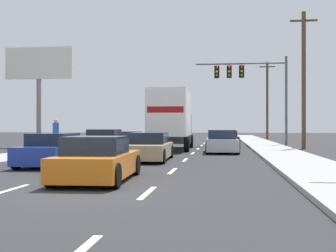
{
  "coord_description": "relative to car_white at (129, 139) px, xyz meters",
  "views": [
    {
      "loc": [
        3.46,
        -10.28,
        1.55
      ],
      "look_at": [
        0.06,
        16.32,
        1.56
      ],
      "focal_mm": 46.71,
      "sensor_mm": 36.0,
      "label": 1
    }
  ],
  "objects": [
    {
      "name": "traffic_signal_mast",
      "position": [
        8.74,
        3.13,
        4.87
      ],
      "size": [
        7.26,
        0.69,
        7.1
      ],
      "color": "#595B56",
      "rests_on": "ground_plane"
    },
    {
      "name": "roadside_billboard",
      "position": [
        -6.86,
        -0.68,
        5.02
      ],
      "size": [
        5.3,
        0.36,
        7.56
      ],
      "color": "slate",
      "rests_on": "ground_plane"
    },
    {
      "name": "car_orange",
      "position": [
        3.53,
        -20.29,
        0.02
      ],
      "size": [
        1.98,
        4.23,
        1.27
      ],
      "color": "orange",
      "rests_on": "ground_plane"
    },
    {
      "name": "ground_plane",
      "position": [
        3.62,
        2.96,
        -0.55
      ],
      "size": [
        140.0,
        140.0,
        0.0
      ],
      "primitive_type": "plane",
      "color": "#2B2B2D"
    },
    {
      "name": "car_white",
      "position": [
        0.0,
        0.0,
        0.0
      ],
      "size": [
        1.99,
        4.59,
        1.16
      ],
      "color": "white",
      "rests_on": "ground_plane"
    },
    {
      "name": "car_tan",
      "position": [
        3.71,
        -12.9,
        0.03
      ],
      "size": [
        1.99,
        4.54,
        1.26
      ],
      "color": "tan",
      "rests_on": "ground_plane"
    },
    {
      "name": "pedestrian_near_corner",
      "position": [
        -3.31,
        -6.22,
        0.53
      ],
      "size": [
        0.38,
        0.38,
        1.86
      ],
      "color": "#1E233F",
      "rests_on": "sidewalk_left"
    },
    {
      "name": "car_blue",
      "position": [
        0.44,
        -15.92,
        0.05
      ],
      "size": [
        1.9,
        4.15,
        1.27
      ],
      "color": "#1E389E",
      "rests_on": "ground_plane"
    },
    {
      "name": "car_maroon",
      "position": [
        7.21,
        0.56,
        0.02
      ],
      "size": [
        2.06,
        4.32,
        1.21
      ],
      "color": "maroon",
      "rests_on": "ground_plane"
    },
    {
      "name": "box_truck",
      "position": [
        3.71,
        -4.16,
        1.58
      ],
      "size": [
        2.66,
        8.06,
        3.75
      ],
      "color": "white",
      "rests_on": "ground_plane"
    },
    {
      "name": "car_silver",
      "position": [
        6.95,
        -6.64,
        0.07
      ],
      "size": [
        2.01,
        4.38,
        1.33
      ],
      "color": "#B7BABF",
      "rests_on": "ground_plane"
    },
    {
      "name": "car_red",
      "position": [
        0.29,
        -7.79,
        0.07
      ],
      "size": [
        1.94,
        4.37,
        1.37
      ],
      "color": "red",
      "rests_on": "ground_plane"
    },
    {
      "name": "lane_markings",
      "position": [
        3.62,
        -2.32,
        -0.54
      ],
      "size": [
        3.54,
        52.0,
        0.01
      ],
      "color": "silver",
      "rests_on": "ground_plane"
    },
    {
      "name": "utility_pole_mid",
      "position": [
        12.45,
        -1.89,
        4.24
      ],
      "size": [
        1.8,
        0.28,
        9.3
      ],
      "color": "brown",
      "rests_on": "ground_plane"
    },
    {
      "name": "sidewalk_right",
      "position": [
        10.2,
        -2.04,
        -0.48
      ],
      "size": [
        2.67,
        80.0,
        0.14
      ],
      "primitive_type": "cube",
      "color": "#9E9E99",
      "rests_on": "ground_plane"
    },
    {
      "name": "utility_pole_far",
      "position": [
        12.13,
        19.8,
        4.15
      ],
      "size": [
        1.8,
        0.28,
        9.11
      ],
      "color": "brown",
      "rests_on": "ground_plane"
    },
    {
      "name": "sidewalk_left",
      "position": [
        -2.96,
        -2.04,
        -0.48
      ],
      "size": [
        2.67,
        80.0,
        0.14
      ],
      "primitive_type": "cube",
      "color": "#9E9E99",
      "rests_on": "ground_plane"
    }
  ]
}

